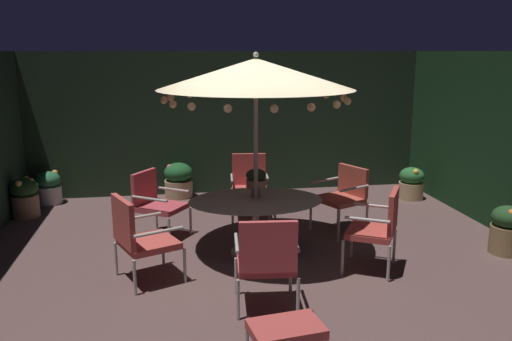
{
  "coord_description": "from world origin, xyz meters",
  "views": [
    {
      "loc": [
        -1.09,
        -6.09,
        2.6
      ],
      "look_at": [
        -0.02,
        0.28,
        1.12
      ],
      "focal_mm": 36.68,
      "sensor_mm": 36.0,
      "label": 1
    }
  ],
  "objects_px": {
    "patio_umbrella": "(256,74)",
    "centerpiece_planter": "(256,179)",
    "patio_chair_north": "(267,258)",
    "ottoman_footrest": "(286,330)",
    "patio_chair_east": "(344,193)",
    "potted_plant_back_left": "(49,187)",
    "potted_plant_left_near": "(507,229)",
    "patio_chair_south": "(155,200)",
    "patio_chair_southeast": "(249,183)",
    "potted_plant_front_corner": "(25,197)",
    "potted_plant_right_near": "(178,180)",
    "potted_plant_left_far": "(411,183)",
    "patio_dining_table": "(256,210)",
    "patio_chair_southwest": "(139,235)",
    "patio_chair_northeast": "(379,224)"
  },
  "relations": [
    {
      "from": "ottoman_footrest",
      "to": "patio_dining_table",
      "type": "bearing_deg",
      "value": 86.09
    },
    {
      "from": "patio_chair_north",
      "to": "potted_plant_left_near",
      "type": "bearing_deg",
      "value": 16.88
    },
    {
      "from": "patio_dining_table",
      "to": "patio_chair_north",
      "type": "distance_m",
      "value": 1.58
    },
    {
      "from": "patio_chair_east",
      "to": "potted_plant_back_left",
      "type": "bearing_deg",
      "value": 154.36
    },
    {
      "from": "patio_chair_northeast",
      "to": "patio_chair_south",
      "type": "relative_size",
      "value": 1.08
    },
    {
      "from": "patio_chair_north",
      "to": "ottoman_footrest",
      "type": "height_order",
      "value": "patio_chair_north"
    },
    {
      "from": "centerpiece_planter",
      "to": "patio_chair_east",
      "type": "relative_size",
      "value": 0.42
    },
    {
      "from": "patio_chair_southeast",
      "to": "potted_plant_front_corner",
      "type": "xyz_separation_m",
      "value": [
        -3.53,
        0.54,
        -0.22
      ]
    },
    {
      "from": "patio_dining_table",
      "to": "ottoman_footrest",
      "type": "height_order",
      "value": "patio_dining_table"
    },
    {
      "from": "ottoman_footrest",
      "to": "patio_chair_southwest",
      "type": "bearing_deg",
      "value": 123.54
    },
    {
      "from": "patio_dining_table",
      "to": "potted_plant_right_near",
      "type": "height_order",
      "value": "patio_dining_table"
    },
    {
      "from": "patio_dining_table",
      "to": "patio_umbrella",
      "type": "bearing_deg",
      "value": 145.46
    },
    {
      "from": "centerpiece_planter",
      "to": "potted_plant_front_corner",
      "type": "height_order",
      "value": "centerpiece_planter"
    },
    {
      "from": "potted_plant_right_near",
      "to": "patio_chair_southwest",
      "type": "bearing_deg",
      "value": -98.27
    },
    {
      "from": "patio_chair_north",
      "to": "potted_plant_right_near",
      "type": "height_order",
      "value": "patio_chair_north"
    },
    {
      "from": "centerpiece_planter",
      "to": "patio_chair_southeast",
      "type": "xyz_separation_m",
      "value": [
        0.14,
        1.46,
        -0.42
      ]
    },
    {
      "from": "patio_chair_north",
      "to": "patio_chair_northeast",
      "type": "distance_m",
      "value": 1.7
    },
    {
      "from": "patio_chair_southeast",
      "to": "potted_plant_back_left",
      "type": "height_order",
      "value": "patio_chair_southeast"
    },
    {
      "from": "patio_dining_table",
      "to": "patio_chair_southeast",
      "type": "relative_size",
      "value": 1.74
    },
    {
      "from": "patio_chair_northeast",
      "to": "patio_dining_table",
      "type": "bearing_deg",
      "value": 149.85
    },
    {
      "from": "patio_chair_south",
      "to": "potted_plant_back_left",
      "type": "xyz_separation_m",
      "value": [
        -1.87,
        1.98,
        -0.24
      ]
    },
    {
      "from": "patio_chair_east",
      "to": "patio_umbrella",
      "type": "bearing_deg",
      "value": -155.03
    },
    {
      "from": "patio_chair_east",
      "to": "potted_plant_right_near",
      "type": "relative_size",
      "value": 1.51
    },
    {
      "from": "patio_umbrella",
      "to": "patio_chair_north",
      "type": "height_order",
      "value": "patio_umbrella"
    },
    {
      "from": "potted_plant_left_near",
      "to": "potted_plant_left_far",
      "type": "relative_size",
      "value": 1.11
    },
    {
      "from": "patio_chair_east",
      "to": "potted_plant_front_corner",
      "type": "bearing_deg",
      "value": 163.17
    },
    {
      "from": "patio_umbrella",
      "to": "centerpiece_planter",
      "type": "height_order",
      "value": "patio_umbrella"
    },
    {
      "from": "patio_chair_north",
      "to": "patio_chair_southwest",
      "type": "distance_m",
      "value": 1.6
    },
    {
      "from": "patio_chair_northeast",
      "to": "patio_chair_east",
      "type": "xyz_separation_m",
      "value": [
        0.06,
        1.45,
        -0.01
      ]
    },
    {
      "from": "patio_chair_southeast",
      "to": "potted_plant_front_corner",
      "type": "distance_m",
      "value": 3.58
    },
    {
      "from": "patio_chair_southeast",
      "to": "patio_umbrella",
      "type": "bearing_deg",
      "value": -95.82
    },
    {
      "from": "potted_plant_left_near",
      "to": "potted_plant_right_near",
      "type": "height_order",
      "value": "potted_plant_left_near"
    },
    {
      "from": "patio_chair_east",
      "to": "potted_plant_left_far",
      "type": "xyz_separation_m",
      "value": [
        1.77,
        1.45,
        -0.28
      ]
    },
    {
      "from": "patio_chair_northeast",
      "to": "potted_plant_front_corner",
      "type": "xyz_separation_m",
      "value": [
        -4.73,
        2.9,
        -0.25
      ]
    },
    {
      "from": "patio_chair_north",
      "to": "potted_plant_left_near",
      "type": "relative_size",
      "value": 1.57
    },
    {
      "from": "patio_chair_north",
      "to": "ottoman_footrest",
      "type": "relative_size",
      "value": 1.56
    },
    {
      "from": "patio_chair_southwest",
      "to": "potted_plant_left_far",
      "type": "distance_m",
      "value": 5.39
    },
    {
      "from": "patio_chair_southeast",
      "to": "patio_chair_north",
      "type": "bearing_deg",
      "value": -95.68
    },
    {
      "from": "patio_umbrella",
      "to": "centerpiece_planter",
      "type": "distance_m",
      "value": 1.35
    },
    {
      "from": "patio_chair_southeast",
      "to": "patio_chair_south",
      "type": "bearing_deg",
      "value": -154.89
    },
    {
      "from": "patio_chair_east",
      "to": "patio_chair_southwest",
      "type": "distance_m",
      "value": 3.15
    },
    {
      "from": "centerpiece_planter",
      "to": "patio_chair_south",
      "type": "distance_m",
      "value": 1.6
    },
    {
      "from": "patio_umbrella",
      "to": "potted_plant_back_left",
      "type": "distance_m",
      "value": 4.73
    },
    {
      "from": "patio_chair_southwest",
      "to": "potted_plant_back_left",
      "type": "xyz_separation_m",
      "value": [
        -1.71,
        3.49,
        -0.27
      ]
    },
    {
      "from": "patio_chair_southwest",
      "to": "patio_chair_east",
      "type": "bearing_deg",
      "value": 24.22
    },
    {
      "from": "centerpiece_planter",
      "to": "patio_chair_southeast",
      "type": "distance_m",
      "value": 1.52
    },
    {
      "from": "potted_plant_back_left",
      "to": "potted_plant_left_near",
      "type": "height_order",
      "value": "potted_plant_left_near"
    },
    {
      "from": "patio_chair_north",
      "to": "patio_chair_south",
      "type": "height_order",
      "value": "patio_chair_north"
    },
    {
      "from": "potted_plant_back_left",
      "to": "potted_plant_left_near",
      "type": "relative_size",
      "value": 0.88
    },
    {
      "from": "patio_chair_east",
      "to": "patio_chair_south",
      "type": "height_order",
      "value": "patio_chair_east"
    }
  ]
}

